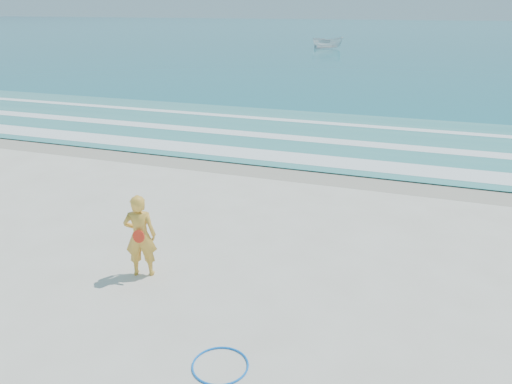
% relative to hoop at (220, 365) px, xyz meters
% --- Properties ---
extents(ground, '(400.00, 400.00, 0.00)m').
position_rel_hoop_xyz_m(ground, '(-1.31, 1.19, -0.02)').
color(ground, silver).
rests_on(ground, ground).
extents(wet_sand, '(400.00, 2.40, 0.00)m').
position_rel_hoop_xyz_m(wet_sand, '(-1.31, 10.19, -0.01)').
color(wet_sand, '#B2A893').
rests_on(wet_sand, ground).
extents(ocean, '(400.00, 190.00, 0.04)m').
position_rel_hoop_xyz_m(ocean, '(-1.31, 106.19, 0.00)').
color(ocean, '#19727F').
rests_on(ocean, ground).
extents(shallow, '(400.00, 10.00, 0.01)m').
position_rel_hoop_xyz_m(shallow, '(-1.31, 15.19, 0.03)').
color(shallow, '#59B7AD').
rests_on(shallow, ocean).
extents(foam_near, '(400.00, 1.40, 0.01)m').
position_rel_hoop_xyz_m(foam_near, '(-1.31, 11.49, 0.04)').
color(foam_near, white).
rests_on(foam_near, shallow).
extents(foam_mid, '(400.00, 0.90, 0.01)m').
position_rel_hoop_xyz_m(foam_mid, '(-1.31, 14.39, 0.04)').
color(foam_mid, white).
rests_on(foam_mid, shallow).
extents(foam_far, '(400.00, 0.60, 0.01)m').
position_rel_hoop_xyz_m(foam_far, '(-1.31, 17.69, 0.04)').
color(foam_far, white).
rests_on(foam_far, shallow).
extents(hoop, '(1.18, 1.18, 0.03)m').
position_rel_hoop_xyz_m(hoop, '(0.00, 0.00, 0.00)').
color(hoop, blue).
rests_on(hoop, ground).
extents(boat, '(4.16, 2.26, 1.52)m').
position_rel_hoop_xyz_m(boat, '(-10.98, 61.03, 0.78)').
color(boat, white).
rests_on(boat, ocean).
extents(woman, '(0.78, 0.64, 1.82)m').
position_rel_hoop_xyz_m(woman, '(-2.72, 2.15, 0.89)').
color(woman, gold).
rests_on(woman, ground).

